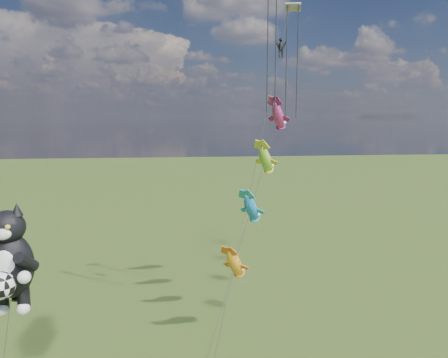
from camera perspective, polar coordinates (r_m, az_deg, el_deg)
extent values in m
ellipsoid|color=black|center=(25.76, -26.12, -10.08)|extent=(2.55, 2.16, 3.49)
ellipsoid|color=black|center=(25.12, -26.49, -5.65)|extent=(1.99, 1.83, 1.76)
cone|color=black|center=(24.75, -25.44, -3.58)|extent=(0.66, 0.66, 0.65)
ellipsoid|color=white|center=(24.51, -27.02, -6.40)|extent=(0.95, 0.53, 0.63)
ellipsoid|color=white|center=(24.93, -26.79, -9.93)|extent=(1.12, 0.50, 1.44)
sphere|color=gold|center=(24.25, -26.41, -5.64)|extent=(0.26, 0.26, 0.26)
sphere|color=white|center=(24.49, -24.63, -11.59)|extent=(0.65, 0.65, 0.65)
sphere|color=white|center=(26.59, -27.06, -14.95)|extent=(0.70, 0.70, 0.70)
sphere|color=white|center=(26.24, -24.75, -15.11)|extent=(0.70, 0.70, 0.70)
sphere|color=white|center=(24.62, -27.18, -12.31)|extent=(1.41, 1.41, 1.41)
cylinder|color=black|center=(33.90, 3.92, -2.65)|extent=(8.67, 13.28, 18.80)
ellipsoid|color=yellow|center=(31.87, 1.43, -11.03)|extent=(2.08, 2.52, 2.64)
ellipsoid|color=blue|center=(33.54, 3.56, -3.85)|extent=(2.08, 2.52, 2.64)
ellipsoid|color=green|center=(35.73, 5.44, 2.55)|extent=(2.08, 2.52, 2.64)
ellipsoid|color=#D83378|center=(38.34, 7.09, 8.15)|extent=(2.08, 2.52, 2.64)
cylinder|color=black|center=(27.86, 4.19, 2.00)|extent=(8.54, 14.83, 25.52)
cylinder|color=black|center=(33.33, 5.70, 15.34)|extent=(0.08, 0.08, 8.89)
cylinder|color=black|center=(33.46, 6.74, 15.30)|extent=(0.08, 0.08, 8.89)
cube|color=#2D3CC5|center=(36.87, 8.98, 21.29)|extent=(1.32, 1.19, 0.64)
cylinder|color=black|center=(36.01, 8.15, 14.55)|extent=(0.08, 0.08, 8.76)
cylinder|color=black|center=(36.24, 9.50, 14.48)|extent=(0.08, 0.08, 8.76)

